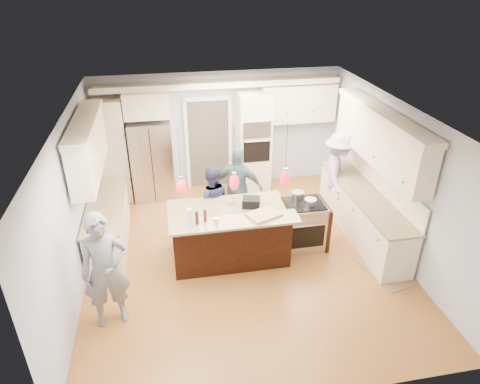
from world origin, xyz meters
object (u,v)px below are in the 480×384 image
object	(u,v)px
person_far_left	(212,201)
refrigerator	(152,160)
island_range	(303,224)
person_bar_end	(105,271)
kitchen_island	(229,233)

from	to	relation	value
person_far_left	refrigerator	bearing A→B (deg)	-53.40
island_range	person_bar_end	size ratio (longest dim) A/B	0.50
refrigerator	person_bar_end	distance (m)	3.88
person_bar_end	refrigerator	bearing A→B (deg)	69.38
island_range	person_far_left	bearing A→B (deg)	156.52
refrigerator	kitchen_island	distance (m)	2.91
kitchen_island	island_range	size ratio (longest dim) A/B	2.28
person_far_left	person_bar_end	bearing A→B (deg)	54.23
refrigerator	person_bar_end	bearing A→B (deg)	-99.93
refrigerator	island_range	distance (m)	3.71
refrigerator	person_far_left	distance (m)	2.11
kitchen_island	person_bar_end	world-z (taller)	person_bar_end
refrigerator	kitchen_island	size ratio (longest dim) A/B	0.86
person_bar_end	person_far_left	xyz separation A→B (m)	(1.76, 2.04, -0.18)
kitchen_island	person_far_left	world-z (taller)	person_far_left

